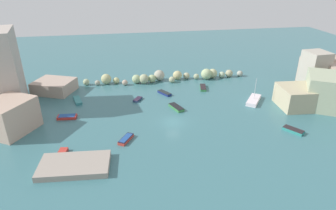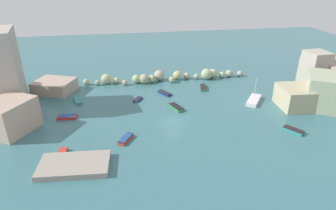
{
  "view_description": "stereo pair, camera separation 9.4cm",
  "coord_description": "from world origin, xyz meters",
  "px_view_note": "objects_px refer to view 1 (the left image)",
  "views": [
    {
      "loc": [
        -8.95,
        -45.53,
        25.5
      ],
      "look_at": [
        0.0,
        5.31,
        1.0
      ],
      "focal_mm": 31.3,
      "sensor_mm": 36.0,
      "label": 1
    },
    {
      "loc": [
        -8.86,
        -45.54,
        25.5
      ],
      "look_at": [
        0.0,
        5.31,
        1.0
      ],
      "focal_mm": 31.3,
      "sensor_mm": 36.0,
      "label": 2
    }
  ],
  "objects_px": {
    "stone_dock": "(75,165)",
    "moored_boat_3": "(164,93)",
    "moored_boat_1": "(254,100)",
    "moored_boat_7": "(62,153)",
    "moored_boat_4": "(126,139)",
    "moored_boat_8": "(138,99)",
    "moored_boat_2": "(67,117)",
    "moored_boat_0": "(78,100)",
    "moored_boat_9": "(293,130)",
    "moored_boat_6": "(176,107)",
    "moored_boat_5": "(203,88)"
  },
  "relations": [
    {
      "from": "stone_dock",
      "to": "moored_boat_3",
      "type": "xyz_separation_m",
      "value": [
        16.61,
        23.64,
        -0.18
      ]
    },
    {
      "from": "moored_boat_1",
      "to": "moored_boat_3",
      "type": "relative_size",
      "value": 1.6
    },
    {
      "from": "moored_boat_1",
      "to": "moored_boat_7",
      "type": "relative_size",
      "value": 2.13
    },
    {
      "from": "moored_boat_4",
      "to": "moored_boat_8",
      "type": "xyz_separation_m",
      "value": [
        3.15,
        15.46,
        -0.08
      ]
    },
    {
      "from": "stone_dock",
      "to": "moored_boat_2",
      "type": "relative_size",
      "value": 2.69
    },
    {
      "from": "moored_boat_8",
      "to": "stone_dock",
      "type": "bearing_deg",
      "value": 4.37
    },
    {
      "from": "moored_boat_2",
      "to": "moored_boat_0",
      "type": "bearing_deg",
      "value": 85.1
    },
    {
      "from": "moored_boat_0",
      "to": "moored_boat_9",
      "type": "height_order",
      "value": "moored_boat_9"
    },
    {
      "from": "moored_boat_3",
      "to": "moored_boat_8",
      "type": "height_order",
      "value": "moored_boat_3"
    },
    {
      "from": "moored_boat_0",
      "to": "stone_dock",
      "type": "bearing_deg",
      "value": 169.87
    },
    {
      "from": "moored_boat_2",
      "to": "moored_boat_1",
      "type": "bearing_deg",
      "value": 5.3
    },
    {
      "from": "moored_boat_3",
      "to": "moored_boat_2",
      "type": "bearing_deg",
      "value": 80.89
    },
    {
      "from": "moored_boat_7",
      "to": "moored_boat_9",
      "type": "bearing_deg",
      "value": 99.77
    },
    {
      "from": "moored_boat_4",
      "to": "moored_boat_7",
      "type": "bearing_deg",
      "value": -45.08
    },
    {
      "from": "moored_boat_3",
      "to": "stone_dock",
      "type": "bearing_deg",
      "value": 113.53
    },
    {
      "from": "moored_boat_9",
      "to": "moored_boat_7",
      "type": "bearing_deg",
      "value": -124.49
    },
    {
      "from": "moored_boat_0",
      "to": "moored_boat_3",
      "type": "bearing_deg",
      "value": -102.64
    },
    {
      "from": "moored_boat_2",
      "to": "moored_boat_6",
      "type": "height_order",
      "value": "moored_boat_2"
    },
    {
      "from": "moored_boat_3",
      "to": "moored_boat_6",
      "type": "distance_m",
      "value": 7.66
    },
    {
      "from": "moored_boat_1",
      "to": "moored_boat_8",
      "type": "bearing_deg",
      "value": -65.13
    },
    {
      "from": "moored_boat_2",
      "to": "moored_boat_8",
      "type": "distance_m",
      "value": 14.74
    },
    {
      "from": "moored_boat_0",
      "to": "moored_boat_4",
      "type": "relative_size",
      "value": 1.22
    },
    {
      "from": "moored_boat_3",
      "to": "moored_boat_7",
      "type": "distance_m",
      "value": 27.48
    },
    {
      "from": "moored_boat_0",
      "to": "moored_boat_7",
      "type": "relative_size",
      "value": 1.58
    },
    {
      "from": "moored_boat_8",
      "to": "moored_boat_2",
      "type": "bearing_deg",
      "value": -36.31
    },
    {
      "from": "moored_boat_8",
      "to": "moored_boat_7",
      "type": "bearing_deg",
      "value": -5.08
    },
    {
      "from": "moored_boat_2",
      "to": "moored_boat_9",
      "type": "relative_size",
      "value": 1.0
    },
    {
      "from": "moored_boat_3",
      "to": "moored_boat_5",
      "type": "bearing_deg",
      "value": -111.69
    },
    {
      "from": "moored_boat_5",
      "to": "moored_boat_8",
      "type": "relative_size",
      "value": 1.48
    },
    {
      "from": "moored_boat_4",
      "to": "moored_boat_6",
      "type": "relative_size",
      "value": 0.86
    },
    {
      "from": "moored_boat_4",
      "to": "moored_boat_7",
      "type": "distance_m",
      "value": 9.86
    },
    {
      "from": "moored_boat_4",
      "to": "moored_boat_8",
      "type": "relative_size",
      "value": 1.3
    },
    {
      "from": "moored_boat_2",
      "to": "moored_boat_4",
      "type": "distance_m",
      "value": 14.21
    },
    {
      "from": "moored_boat_6",
      "to": "moored_boat_7",
      "type": "distance_m",
      "value": 23.5
    },
    {
      "from": "moored_boat_5",
      "to": "moored_boat_9",
      "type": "bearing_deg",
      "value": -142.51
    },
    {
      "from": "moored_boat_3",
      "to": "moored_boat_0",
      "type": "bearing_deg",
      "value": 60.77
    },
    {
      "from": "moored_boat_7",
      "to": "moored_boat_9",
      "type": "height_order",
      "value": "moored_boat_9"
    },
    {
      "from": "moored_boat_2",
      "to": "moored_boat_8",
      "type": "xyz_separation_m",
      "value": [
        13.56,
        5.79,
        -0.07
      ]
    },
    {
      "from": "moored_boat_0",
      "to": "moored_boat_3",
      "type": "relative_size",
      "value": 1.19
    },
    {
      "from": "moored_boat_2",
      "to": "stone_dock",
      "type": "bearing_deg",
      "value": -74.89
    },
    {
      "from": "stone_dock",
      "to": "moored_boat_6",
      "type": "relative_size",
      "value": 2.36
    },
    {
      "from": "moored_boat_2",
      "to": "moored_boat_3",
      "type": "xyz_separation_m",
      "value": [
        19.64,
        8.05,
        -0.01
      ]
    },
    {
      "from": "moored_boat_6",
      "to": "moored_boat_7",
      "type": "xyz_separation_m",
      "value": [
        -19.94,
        -12.44,
        -0.02
      ]
    },
    {
      "from": "moored_boat_0",
      "to": "moored_boat_9",
      "type": "xyz_separation_m",
      "value": [
        37.44,
        -19.14,
        0.02
      ]
    },
    {
      "from": "moored_boat_2",
      "to": "moored_boat_6",
      "type": "bearing_deg",
      "value": 5.38
    },
    {
      "from": "moored_boat_3",
      "to": "moored_boat_9",
      "type": "bearing_deg",
      "value": -167.66
    },
    {
      "from": "moored_boat_7",
      "to": "moored_boat_9",
      "type": "relative_size",
      "value": 0.75
    },
    {
      "from": "moored_boat_1",
      "to": "moored_boat_9",
      "type": "height_order",
      "value": "moored_boat_1"
    },
    {
      "from": "moored_boat_6",
      "to": "stone_dock",
      "type": "bearing_deg",
      "value": -68.56
    },
    {
      "from": "stone_dock",
      "to": "moored_boat_8",
      "type": "height_order",
      "value": "stone_dock"
    }
  ]
}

